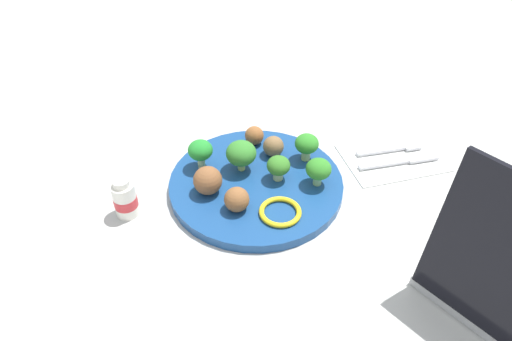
# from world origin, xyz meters

# --- Properties ---
(ground_plane) EXTENTS (4.00, 4.00, 0.00)m
(ground_plane) POSITION_xyz_m (0.00, 0.00, 0.00)
(ground_plane) COLOR #B2B2AD
(plate) EXTENTS (0.28, 0.28, 0.02)m
(plate) POSITION_xyz_m (0.00, 0.00, 0.01)
(plate) COLOR navy
(plate) RESTS_ON ground_plane
(broccoli_floret_center) EXTENTS (0.04, 0.04, 0.04)m
(broccoli_floret_center) POSITION_xyz_m (0.04, -0.01, 0.04)
(broccoli_floret_center) COLOR #A7C284
(broccoli_floret_center) RESTS_ON plate
(broccoli_floret_mid_left) EXTENTS (0.04, 0.04, 0.05)m
(broccoli_floret_mid_left) POSITION_xyz_m (0.09, -0.03, 0.05)
(broccoli_floret_mid_left) COLOR #8CBF80
(broccoli_floret_mid_left) RESTS_ON plate
(broccoli_floret_back_right) EXTENTS (0.04, 0.04, 0.05)m
(broccoli_floret_back_right) POSITION_xyz_m (0.10, 0.03, 0.05)
(broccoli_floret_back_right) COLOR #A0B86E
(broccoli_floret_back_right) RESTS_ON plate
(broccoli_floret_front_right) EXTENTS (0.04, 0.04, 0.05)m
(broccoli_floret_front_right) POSITION_xyz_m (-0.08, 0.06, 0.05)
(broccoli_floret_front_right) COLOR #9DBB81
(broccoli_floret_front_right) RESTS_ON plate
(broccoli_floret_mid_right) EXTENTS (0.05, 0.05, 0.05)m
(broccoli_floret_mid_right) POSITION_xyz_m (-0.02, 0.03, 0.05)
(broccoli_floret_mid_right) COLOR #AAC66A
(broccoli_floret_mid_right) RESTS_ON plate
(meatball_near_rim) EXTENTS (0.05, 0.05, 0.05)m
(meatball_near_rim) POSITION_xyz_m (-0.08, -0.01, 0.04)
(meatball_near_rim) COLOR brown
(meatball_near_rim) RESTS_ON plate
(meatball_mid_right) EXTENTS (0.04, 0.04, 0.04)m
(meatball_mid_right) POSITION_xyz_m (-0.04, -0.06, 0.03)
(meatball_mid_right) COLOR brown
(meatball_mid_right) RESTS_ON plate
(meatball_back_right) EXTENTS (0.03, 0.03, 0.03)m
(meatball_back_right) POSITION_xyz_m (0.02, 0.10, 0.03)
(meatball_back_right) COLOR brown
(meatball_back_right) RESTS_ON plate
(meatball_center) EXTENTS (0.04, 0.04, 0.04)m
(meatball_center) POSITION_xyz_m (0.05, 0.06, 0.03)
(meatball_center) COLOR brown
(meatball_center) RESTS_ON plate
(pepper_ring_front_left) EXTENTS (0.08, 0.08, 0.01)m
(pepper_ring_front_left) POSITION_xyz_m (0.01, -0.08, 0.02)
(pepper_ring_front_left) COLOR yellow
(pepper_ring_front_left) RESTS_ON plate
(napkin) EXTENTS (0.17, 0.12, 0.01)m
(napkin) POSITION_xyz_m (0.25, 0.01, 0.00)
(napkin) COLOR white
(napkin) RESTS_ON ground_plane
(fork) EXTENTS (0.12, 0.02, 0.01)m
(fork) POSITION_xyz_m (0.26, 0.03, 0.01)
(fork) COLOR silver
(fork) RESTS_ON napkin
(knife) EXTENTS (0.15, 0.02, 0.01)m
(knife) POSITION_xyz_m (0.26, -0.01, 0.01)
(knife) COLOR silver
(knife) RESTS_ON napkin
(yogurt_bottle) EXTENTS (0.04, 0.04, 0.07)m
(yogurt_bottle) POSITION_xyz_m (-0.20, -0.01, 0.03)
(yogurt_bottle) COLOR white
(yogurt_bottle) RESTS_ON ground_plane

